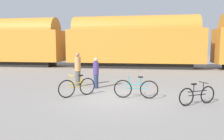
{
  "coord_description": "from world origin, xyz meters",
  "views": [
    {
      "loc": [
        1.27,
        -9.09,
        2.19
      ],
      "look_at": [
        -0.28,
        0.62,
        1.1
      ],
      "focal_mm": 35.0,
      "sensor_mm": 36.0,
      "label": 1
    }
  ],
  "objects_px": {
    "bicycle_teal": "(136,89)",
    "bicycle_black": "(197,95)",
    "bicycle_yellow": "(77,87)",
    "person_in_tan": "(78,69)",
    "freight_train": "(134,41)",
    "person_in_purple": "(96,73)"
  },
  "relations": [
    {
      "from": "bicycle_teal",
      "to": "person_in_tan",
      "type": "distance_m",
      "value": 3.93
    },
    {
      "from": "bicycle_yellow",
      "to": "person_in_tan",
      "type": "distance_m",
      "value": 2.39
    },
    {
      "from": "bicycle_teal",
      "to": "person_in_purple",
      "type": "bearing_deg",
      "value": 139.1
    },
    {
      "from": "bicycle_black",
      "to": "freight_train",
      "type": "bearing_deg",
      "value": 103.13
    },
    {
      "from": "bicycle_yellow",
      "to": "person_in_tan",
      "type": "height_order",
      "value": "person_in_tan"
    },
    {
      "from": "person_in_tan",
      "to": "person_in_purple",
      "type": "distance_m",
      "value": 1.12
    },
    {
      "from": "person_in_purple",
      "to": "person_in_tan",
      "type": "bearing_deg",
      "value": -130.86
    },
    {
      "from": "bicycle_black",
      "to": "person_in_purple",
      "type": "relative_size",
      "value": 0.92
    },
    {
      "from": "freight_train",
      "to": "bicycle_black",
      "type": "relative_size",
      "value": 28.43
    },
    {
      "from": "bicycle_yellow",
      "to": "bicycle_black",
      "type": "bearing_deg",
      "value": -7.1
    },
    {
      "from": "bicycle_yellow",
      "to": "bicycle_black",
      "type": "height_order",
      "value": "bicycle_yellow"
    },
    {
      "from": "bicycle_black",
      "to": "person_in_tan",
      "type": "distance_m",
      "value": 6.25
    },
    {
      "from": "bicycle_yellow",
      "to": "person_in_tan",
      "type": "xyz_separation_m",
      "value": [
        -0.69,
        2.23,
        0.53
      ]
    },
    {
      "from": "bicycle_teal",
      "to": "bicycle_black",
      "type": "distance_m",
      "value": 2.41
    },
    {
      "from": "bicycle_black",
      "to": "person_in_tan",
      "type": "bearing_deg",
      "value": 152.9
    },
    {
      "from": "bicycle_yellow",
      "to": "person_in_tan",
      "type": "bearing_deg",
      "value": 107.15
    },
    {
      "from": "freight_train",
      "to": "bicycle_yellow",
      "type": "distance_m",
      "value": 13.24
    },
    {
      "from": "person_in_tan",
      "to": "bicycle_black",
      "type": "bearing_deg",
      "value": -94.58
    },
    {
      "from": "bicycle_teal",
      "to": "bicycle_yellow",
      "type": "height_order",
      "value": "bicycle_yellow"
    },
    {
      "from": "bicycle_teal",
      "to": "person_in_tan",
      "type": "xyz_separation_m",
      "value": [
        -3.23,
        2.18,
        0.53
      ]
    },
    {
      "from": "person_in_tan",
      "to": "freight_train",
      "type": "bearing_deg",
      "value": 9.95
    },
    {
      "from": "bicycle_teal",
      "to": "person_in_purple",
      "type": "height_order",
      "value": "person_in_purple"
    }
  ]
}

